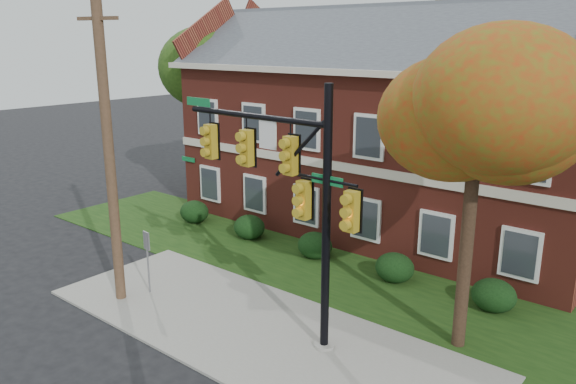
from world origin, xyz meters
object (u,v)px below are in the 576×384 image
Objects in this scene: hedge_left at (249,227)px; traffic_signal at (289,184)px; hedge_right at (395,268)px; hedge_far_right at (494,295)px; apartment_building at (387,117)px; hedge_far_left at (194,212)px; utility_pole at (109,154)px; sign_post at (147,252)px; tree_near_right at (486,108)px; tree_far_rear at (490,28)px; hedge_center at (315,245)px; tree_left_rear at (214,71)px.

traffic_signal reaches higher than hedge_left.
hedge_right and hedge_far_right have the same top height.
hedge_far_right is (7.00, -5.25, -4.46)m from apartment_building.
utility_pole is at bearing -58.80° from hedge_far_left.
hedge_far_left is 7.73m from sign_post.
tree_near_right is at bearing -14.81° from hedge_left.
sign_post reaches higher than hedge_left.
tree_far_rear is (1.34, 7.84, 3.86)m from apartment_building.
tree_far_rear is (-2.16, 13.09, 8.32)m from hedge_right.
hedge_center is 0.16× the size of tree_left_rear.
hedge_left is at bearing 82.55° from utility_pole.
apartment_building is 2.19× the size of tree_near_right.
apartment_building reaches higher than sign_post.
hedge_center and hedge_right have the same top height.
utility_pole is at bearing -110.44° from sign_post.
hedge_right is 0.16× the size of tree_left_rear.
tree_near_right is (14.22, -2.83, 6.14)m from hedge_far_left.
tree_far_rear is 20.86m from utility_pole.
hedge_far_left and hedge_right have the same top height.
hedge_far_left is at bearing 132.25° from sign_post.
tree_far_rear reaches higher than sign_post.
hedge_center is at bearing -23.04° from tree_left_rear.
tree_near_right is 11.38m from sign_post.
tree_far_rear reaches higher than hedge_far_left.
tree_far_rear is at bearing 84.18° from sign_post.
apartment_building is 8.84m from tree_far_rear.
hedge_right is 0.63× the size of sign_post.
hedge_far_left is 0.16× the size of tree_left_rear.
hedge_left is 0.19× the size of traffic_signal.
hedge_center is 6.63m from sign_post.
hedge_far_left is 3.50m from hedge_left.
sign_post is at bearing 51.09° from utility_pole.
sign_post is (-2.37, -11.37, -3.48)m from apartment_building.
tree_near_right is at bearing 23.99° from sign_post.
hedge_far_left is at bearing 154.75° from traffic_signal.
hedge_right is 7.72m from tree_near_right.
apartment_building is 2.12× the size of tree_left_rear.
utility_pole is (-2.78, -6.97, 4.36)m from hedge_center.
tree_far_rear is at bearing 80.29° from apartment_building.
apartment_building is 7.73m from hedge_left.
tree_far_rear is at bearing 113.37° from hedge_far_right.
hedge_center is 7.14m from traffic_signal.
traffic_signal is at bearing -85.15° from tree_far_rear.
hedge_center is 1.00× the size of hedge_far_right.
tree_left_rear is at bearing 157.64° from tree_near_right.
tree_near_right is (7.22, -8.09, 1.68)m from apartment_building.
traffic_signal is at bearing 15.24° from sign_post.
tree_left_rear is at bearing 130.80° from sign_post.
tree_far_rear is at bearing 69.71° from hedge_left.
hedge_center is 0.63× the size of sign_post.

